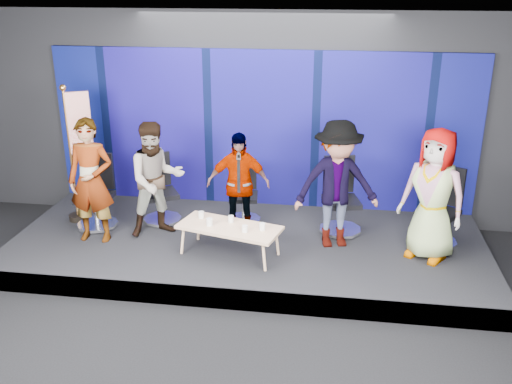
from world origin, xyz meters
The scene contains 21 objects.
ground centered at (0.00, 0.00, 0.00)m, with size 10.00×10.00×0.00m, color black.
room_walls centered at (0.00, 0.00, 2.43)m, with size 10.02×8.02×3.51m.
riser centered at (0.00, 2.50, 0.15)m, with size 7.00×3.00×0.30m, color black.
backdrop centered at (0.00, 3.95, 1.60)m, with size 7.00×0.08×2.60m, color #06104D.
chair_a centered at (-2.40, 2.64, 0.67)m, with size 0.65×0.65×1.13m.
panelist_a centered at (-2.23, 2.16, 1.22)m, with size 0.67×0.44×1.83m, color black.
chair_b centered at (-1.48, 2.98, 0.65)m, with size 0.83×0.83×1.08m.
panelist_b centered at (-1.37, 2.49, 1.17)m, with size 0.85×0.66×1.74m, color black.
chair_c centered at (-0.17, 3.16, 0.62)m, with size 0.62×0.62×0.98m.
panelist_c centered at (-0.17, 2.66, 1.09)m, with size 0.93×0.39×1.59m, color black.
chair_d centered at (1.35, 2.99, 0.68)m, with size 0.78×0.78×1.15m.
panelist_d centered at (1.28, 2.49, 1.23)m, with size 1.20×0.69×1.86m, color black.
chair_e centered at (2.77, 2.76, 0.68)m, with size 0.89×0.89×1.14m.
panelist_e centered at (2.57, 2.30, 1.22)m, with size 0.90×0.59×1.85m, color black.
coffee_table centered at (-0.17, 1.95, 0.70)m, with size 1.53×0.95×0.44m.
mug_a centered at (-0.62, 2.17, 0.78)m, with size 0.08×0.08×0.10m, color silver.
mug_b centered at (-0.45, 1.93, 0.79)m, with size 0.09×0.09×0.10m, color silver.
mug_c centered at (-0.18, 2.09, 0.78)m, with size 0.08×0.08×0.09m, color silver.
mug_d centered at (0.07, 1.79, 0.78)m, with size 0.08×0.08×0.09m, color silver.
mug_e centered at (0.30, 1.89, 0.79)m, with size 0.08×0.08×0.10m, color silver.
flag_stand centered at (-2.71, 2.83, 1.46)m, with size 0.48×0.31×2.18m.
Camera 1 is at (1.24, -5.13, 4.00)m, focal length 40.00 mm.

